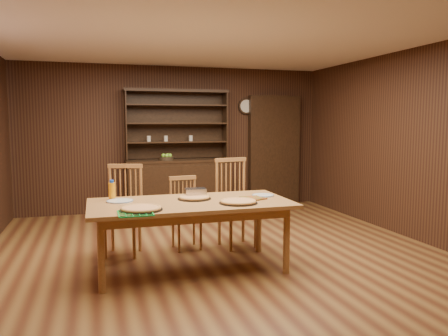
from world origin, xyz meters
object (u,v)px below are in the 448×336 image
object	(u,v)px
chair_center	(185,210)
juice_bottle	(112,191)
dining_table	(191,208)
china_hutch	(178,179)
chair_left	(124,206)
chair_right	(234,199)

from	to	relation	value
chair_center	juice_bottle	world-z (taller)	juice_bottle
dining_table	juice_bottle	bearing A→B (deg)	155.31
china_hutch	chair_left	size ratio (longest dim) A/B	2.00
chair_left	chair_center	bearing A→B (deg)	19.94
chair_left	dining_table	bearing A→B (deg)	-33.91
juice_bottle	china_hutch	bearing A→B (deg)	65.47
chair_left	chair_right	distance (m)	1.40
chair_right	juice_bottle	bearing A→B (deg)	-174.54
dining_table	chair_right	world-z (taller)	chair_right
chair_right	juice_bottle	world-z (taller)	chair_right
chair_left	juice_bottle	world-z (taller)	chair_left
chair_center	chair_right	distance (m)	0.65
dining_table	chair_center	xyz separation A→B (m)	(0.11, 0.85, -0.20)
chair_left	chair_center	world-z (taller)	chair_left
china_hutch	chair_right	distance (m)	2.33
dining_table	chair_right	distance (m)	1.09
chair_left	juice_bottle	size ratio (longest dim) A/B	5.00
chair_right	chair_center	bearing A→B (deg)	164.50
dining_table	chair_right	size ratio (longest dim) A/B	1.89
chair_left	juice_bottle	xyz separation A→B (m)	(-0.15, -0.46, 0.27)
chair_center	chair_right	world-z (taller)	chair_right
china_hutch	chair_left	xyz separation A→B (m)	(-1.09, -2.27, -0.02)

